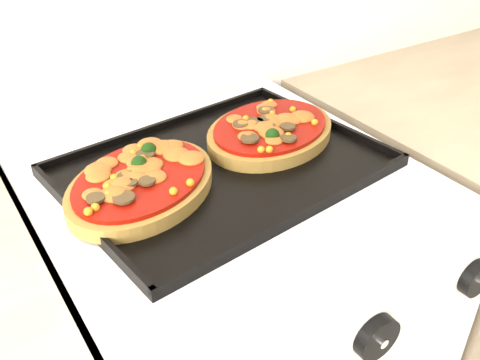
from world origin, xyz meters
TOP-DOWN VIEW (x-y plane):
  - control_panel at (-0.03, 1.39)m, footprint 0.60×0.02m
  - knob_center at (-0.03, 1.37)m, footprint 0.06×0.02m
  - knob_right at (0.16, 1.37)m, footprint 0.05×0.02m
  - baking_tray at (-0.03, 1.72)m, footprint 0.52×0.41m
  - pizza_left at (-0.17, 1.72)m, footprint 0.32×0.29m
  - pizza_right at (0.09, 1.75)m, footprint 0.30×0.26m

SIDE VIEW (x-z plane):
  - control_panel at x=-0.03m, z-range 0.81..0.90m
  - knob_center at x=-0.03m, z-range 0.82..0.89m
  - knob_right at x=0.16m, z-range 0.83..0.88m
  - baking_tray at x=-0.03m, z-range 0.91..0.93m
  - pizza_right at x=0.09m, z-range 0.92..0.96m
  - pizza_left at x=-0.17m, z-range 0.92..0.96m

